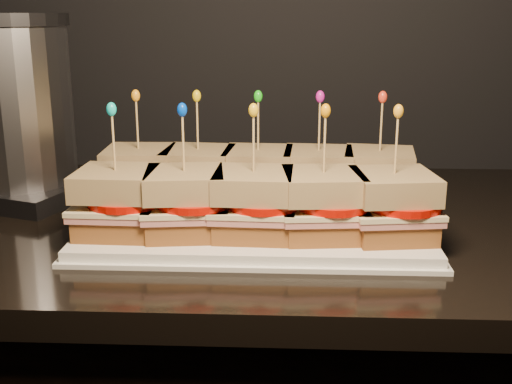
{
  "coord_description": "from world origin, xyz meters",
  "views": [
    {
      "loc": [
        -0.93,
        0.81,
        1.22
      ],
      "look_at": [
        -0.97,
        1.63,
        0.98
      ],
      "focal_mm": 45.0,
      "sensor_mm": 36.0,
      "label": 1
    }
  ],
  "objects": [
    {
      "name": "sandwich_2_pick",
      "position": [
        -0.97,
        1.69,
        1.06
      ],
      "size": [
        0.0,
        0.0,
        0.09
      ],
      "primitive_type": "cylinder",
      "color": "tan",
      "rests_on": "sandwich_2_bread_top"
    },
    {
      "name": "sandwich_7_cheese",
      "position": [
        -0.97,
        1.56,
        0.98
      ],
      "size": [
        0.11,
        0.1,
        0.01
      ],
      "primitive_type": "cube",
      "rotation": [
        0.0,
        0.0,
        -0.04
      ],
      "color": "beige",
      "rests_on": "sandwich_7_ham"
    },
    {
      "name": "sandwich_6_ham",
      "position": [
        -1.05,
        1.56,
        0.98
      ],
      "size": [
        0.11,
        0.11,
        0.01
      ],
      "primitive_type": "cube",
      "rotation": [
        0.0,
        0.0,
        0.12
      ],
      "color": "#B85F5F",
      "rests_on": "sandwich_6_bread_bot"
    },
    {
      "name": "sandwich_2_ham",
      "position": [
        -0.97,
        1.69,
        0.98
      ],
      "size": [
        0.11,
        0.1,
        0.01
      ],
      "primitive_type": "cube",
      "rotation": [
        0.0,
        0.0,
        -0.05
      ],
      "color": "#B85F5F",
      "rests_on": "sandwich_2_bread_bot"
    },
    {
      "name": "sandwich_1_cheese",
      "position": [
        -1.05,
        1.69,
        0.98
      ],
      "size": [
        0.11,
        0.11,
        0.01
      ],
      "primitive_type": "cube",
      "rotation": [
        0.0,
        0.0,
        -0.09
      ],
      "color": "beige",
      "rests_on": "sandwich_1_ham"
    },
    {
      "name": "sandwich_3_bread_bot",
      "position": [
        -0.88,
        1.69,
        0.96
      ],
      "size": [
        0.1,
        0.1,
        0.03
      ],
      "primitive_type": "cube",
      "rotation": [
        0.0,
        0.0,
        -0.06
      ],
      "color": "#5E3411",
      "rests_on": "platter"
    },
    {
      "name": "sandwich_8_tomato",
      "position": [
        -0.87,
        1.56,
        0.99
      ],
      "size": [
        0.09,
        0.09,
        0.01
      ],
      "primitive_type": "cylinder",
      "color": "#C00E03",
      "rests_on": "sandwich_8_cheese"
    },
    {
      "name": "sandwich_0_pick",
      "position": [
        -1.14,
        1.69,
        1.06
      ],
      "size": [
        0.0,
        0.0,
        0.09
      ],
      "primitive_type": "cylinder",
      "color": "tan",
      "rests_on": "sandwich_0_bread_top"
    },
    {
      "name": "sandwich_4_bread_top",
      "position": [
        -0.8,
        1.69,
        1.01
      ],
      "size": [
        0.11,
        0.11,
        0.03
      ],
      "primitive_type": "cube",
      "rotation": [
        0.0,
        0.0,
        -0.13
      ],
      "color": "#60360E",
      "rests_on": "sandwich_4_tomato"
    },
    {
      "name": "sandwich_1_bread_top",
      "position": [
        -1.05,
        1.69,
        1.01
      ],
      "size": [
        0.1,
        0.1,
        0.03
      ],
      "primitive_type": "cube",
      "rotation": [
        0.0,
        0.0,
        -0.09
      ],
      "color": "#60360E",
      "rests_on": "sandwich_1_tomato"
    },
    {
      "name": "sandwich_6_tomato",
      "position": [
        -1.04,
        1.56,
        0.99
      ],
      "size": [
        0.09,
        0.09,
        0.01
      ],
      "primitive_type": "cylinder",
      "color": "#C00E03",
      "rests_on": "sandwich_6_cheese"
    },
    {
      "name": "sandwich_2_tomato",
      "position": [
        -0.96,
        1.69,
        0.99
      ],
      "size": [
        0.09,
        0.09,
        0.01
      ],
      "primitive_type": "cylinder",
      "color": "#C00E03",
      "rests_on": "sandwich_2_cheese"
    },
    {
      "name": "sandwich_5_cheese",
      "position": [
        -1.14,
        1.56,
        0.98
      ],
      "size": [
        0.11,
        0.1,
        0.01
      ],
      "primitive_type": "cube",
      "rotation": [
        0.0,
        0.0,
        -0.03
      ],
      "color": "beige",
      "rests_on": "sandwich_5_ham"
    },
    {
      "name": "sandwich_5_bread_bot",
      "position": [
        -1.14,
        1.56,
        0.96
      ],
      "size": [
        0.1,
        0.1,
        0.03
      ],
      "primitive_type": "cube",
      "rotation": [
        0.0,
        0.0,
        -0.03
      ],
      "color": "#5E3411",
      "rests_on": "platter"
    },
    {
      "name": "sandwich_4_tomato",
      "position": [
        -0.78,
        1.69,
        0.99
      ],
      "size": [
        0.09,
        0.09,
        0.01
      ],
      "primitive_type": "cylinder",
      "color": "#C00E03",
      "rests_on": "sandwich_4_cheese"
    },
    {
      "name": "sandwich_8_bread_top",
      "position": [
        -0.88,
        1.56,
        1.01
      ],
      "size": [
        0.1,
        0.1,
        0.03
      ],
      "primitive_type": "cube",
      "rotation": [
        0.0,
        0.0,
        0.1
      ],
      "color": "#60360E",
      "rests_on": "sandwich_8_tomato"
    },
    {
      "name": "sandwich_7_bread_bot",
      "position": [
        -0.97,
        1.56,
        0.96
      ],
      "size": [
        0.1,
        0.1,
        0.03
      ],
      "primitive_type": "cube",
      "rotation": [
        0.0,
        0.0,
        -0.04
      ],
      "color": "#5E3411",
      "rests_on": "platter"
    },
    {
      "name": "sandwich_6_bread_bot",
      "position": [
        -1.05,
        1.56,
        0.96
      ],
      "size": [
        0.1,
        0.1,
        0.03
      ],
      "primitive_type": "cube",
      "rotation": [
        0.0,
        0.0,
        0.12
      ],
      "color": "#5E3411",
      "rests_on": "platter"
    },
    {
      "name": "sandwich_4_bread_bot",
      "position": [
        -0.8,
        1.69,
        0.96
      ],
      "size": [
        0.1,
        0.1,
        0.03
      ],
      "primitive_type": "cube",
      "rotation": [
        0.0,
        0.0,
        -0.13
      ],
      "color": "#5E3411",
      "rests_on": "platter"
    },
    {
      "name": "sandwich_5_frill",
      "position": [
        -1.14,
        1.56,
        1.1
      ],
      "size": [
        0.01,
        0.01,
        0.02
      ],
      "primitive_type": "ellipsoid",
      "color": "#0EBEAF",
      "rests_on": "sandwich_5_pick"
    },
    {
      "name": "sandwich_6_cheese",
      "position": [
        -1.05,
        1.56,
        0.98
      ],
      "size": [
        0.11,
        0.11,
        0.01
      ],
      "primitive_type": "cube",
      "rotation": [
        0.0,
        0.0,
        0.12
      ],
      "color": "beige",
      "rests_on": "sandwich_6_ham"
    },
    {
      "name": "sandwich_1_pick",
      "position": [
        -1.05,
        1.69,
        1.06
      ],
      "size": [
        0.0,
        0.0,
        0.09
      ],
      "primitive_type": "cylinder",
      "color": "tan",
      "rests_on": "sandwich_1_bread_top"
    },
    {
      "name": "sandwich_6_pick",
      "position": [
        -1.05,
        1.56,
        1.06
      ],
      "size": [
        0.0,
        0.0,
        0.09
      ],
      "primitive_type": "cylinder",
      "color": "tan",
      "rests_on": "sandwich_6_bread_top"
    },
    {
      "name": "sandwich_1_bread_bot",
      "position": [
        -1.05,
        1.69,
        0.96
      ],
      "size": [
        0.1,
        0.1,
        0.03
      ],
      "primitive_type": "cube",
      "rotation": [
        0.0,
        0.0,
        -0.09
      ],
      "color": "#5E3411",
      "rests_on": "platter"
    },
    {
      "name": "sandwich_4_pick",
      "position": [
        -0.8,
        1.69,
        1.06
      ],
      "size": [
        0.0,
        0.0,
        0.09
      ],
      "primitive_type": "cylinder",
      "color": "tan",
      "rests_on": "sandwich_4_bread_top"
    },
    {
      "name": "sandwich_9_bread_bot",
      "position": [
        -0.8,
        1.56,
        0.96
      ],
      "size": [
        0.1,
        0.1,
        0.03
      ],
      "primitive_type": "cube",
      "rotation": [
        0.0,
        0.0,
        0.13
      ],
      "color": "#5E3411",
      "rests_on": "platter"
    },
    {
      "name": "sandwich_0_frill",
      "position": [
        -1.14,
        1.69,
        1.1
      ],
      "size": [
        0.01,
        0.01,
        0.02
      ],
      "primitive_type": "ellipsoid",
      "color": "orange",
      "rests_on": "sandwich_0_pick"
    },
    {
      "name": "sandwich_3_pick",
      "position": [
        -0.88,
        1.69,
        1.06
      ],
      "size": [
        0.0,
        0.0,
        0.09
      ],
      "primitive_type": "cylinder",
      "color": "tan",
      "rests_on": "sandwich_3_bread_top"
    },
    {
      "name": "sandwich_9_bread_top",
      "position": [
        -0.8,
        1.56,
        1.01
      ],
      "size": [
        0.11,
        0.11,
        0.03
      ],
      "primitive_type": "cube",
      "rotation": [
        0.0,
        0.0,
        0.13
      ],
      "color": "#60360E",
      "rests_on": "sandwich_9_tomato"
    },
    {
      "name": "sandwich_6_bread_top",
      "position": [
        -1.05,
        1.56,
        1.01
      ],
      "size": [
        0.1,
        0.1,
        0.03
      ],
      "primitive_type": "cube",
      "rotation": [
        0.0,
        0.0,
        0.12
      ],
      "color": "#60360E",
      "rests_on": "sandwich_6_tomato"
    },
    {
      "name": "sandwich_0_ham",
      "position": [
        -1.14,
        1.69,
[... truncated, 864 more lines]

